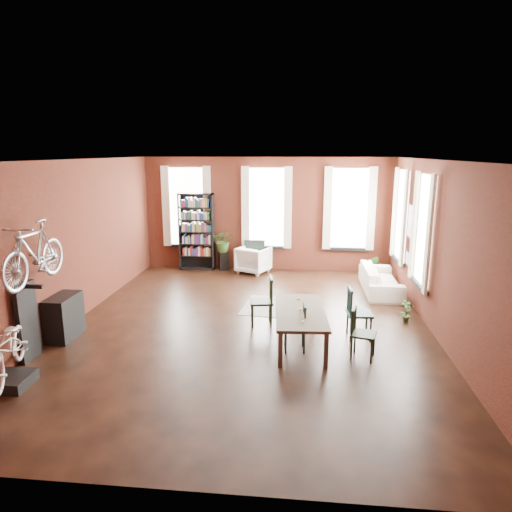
# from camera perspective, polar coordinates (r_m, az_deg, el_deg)

# --- Properties ---
(room) EXTENTS (9.00, 9.04, 3.22)m
(room) POSITION_cam_1_polar(r_m,az_deg,el_deg) (9.09, 1.00, 5.28)
(room) COLOR black
(room) RESTS_ON ground
(dining_table) EXTENTS (0.98, 1.93, 0.64)m
(dining_table) POSITION_cam_1_polar(r_m,az_deg,el_deg) (8.15, 5.52, -8.92)
(dining_table) COLOR #443929
(dining_table) RESTS_ON ground
(dining_chair_a) EXTENTS (0.41, 0.41, 0.82)m
(dining_chair_a) POSITION_cam_1_polar(r_m,az_deg,el_deg) (7.91, 4.86, -8.90)
(dining_chair_a) COLOR #193734
(dining_chair_a) RESTS_ON ground
(dining_chair_b) EXTENTS (0.51, 0.51, 0.96)m
(dining_chair_b) POSITION_cam_1_polar(r_m,az_deg,el_deg) (8.98, 0.67, -5.69)
(dining_chair_b) COLOR black
(dining_chair_b) RESTS_ON ground
(dining_chair_c) EXTENTS (0.48, 0.48, 0.85)m
(dining_chair_c) POSITION_cam_1_polar(r_m,az_deg,el_deg) (7.80, 13.29, -9.45)
(dining_chair_c) COLOR black
(dining_chair_c) RESTS_ON ground
(dining_chair_d) EXTENTS (0.47, 0.47, 0.95)m
(dining_chair_d) POSITION_cam_1_polar(r_m,az_deg,el_deg) (8.56, 12.81, -7.01)
(dining_chair_d) COLOR #1C3E3B
(dining_chair_d) RESTS_ON ground
(bookshelf) EXTENTS (1.00, 0.32, 2.20)m
(bookshelf) POSITION_cam_1_polar(r_m,az_deg,el_deg) (13.21, -7.42, 3.04)
(bookshelf) COLOR black
(bookshelf) RESTS_ON ground
(white_armchair) EXTENTS (1.03, 1.00, 0.82)m
(white_armchair) POSITION_cam_1_polar(r_m,az_deg,el_deg) (12.82, -0.33, -0.31)
(white_armchair) COLOR white
(white_armchair) RESTS_ON ground
(cream_sofa) EXTENTS (0.61, 2.08, 0.81)m
(cream_sofa) POSITION_cam_1_polar(r_m,az_deg,el_deg) (11.51, 15.36, -2.33)
(cream_sofa) COLOR beige
(cream_sofa) RESTS_ON ground
(striped_rug) EXTENTS (1.01, 1.46, 0.01)m
(striped_rug) POSITION_cam_1_polar(r_m,az_deg,el_deg) (10.17, 1.00, -6.24)
(striped_rug) COLOR black
(striped_rug) RESTS_ON ground
(bike_trainer) EXTENTS (0.59, 0.59, 0.16)m
(bike_trainer) POSITION_cam_1_polar(r_m,az_deg,el_deg) (7.77, -28.37, -13.59)
(bike_trainer) COLOR black
(bike_trainer) RESTS_ON ground
(bike_wall_rack) EXTENTS (0.16, 0.60, 1.30)m
(bike_wall_rack) POSITION_cam_1_polar(r_m,az_deg,el_deg) (8.36, -26.67, -7.34)
(bike_wall_rack) COLOR black
(bike_wall_rack) RESTS_ON ground
(console_table) EXTENTS (0.40, 0.80, 0.80)m
(console_table) POSITION_cam_1_polar(r_m,az_deg,el_deg) (9.10, -22.86, -7.02)
(console_table) COLOR black
(console_table) RESTS_ON ground
(plant_stand) EXTENTS (0.32, 0.32, 0.51)m
(plant_stand) POSITION_cam_1_polar(r_m,az_deg,el_deg) (13.22, -4.03, -0.60)
(plant_stand) COLOR black
(plant_stand) RESTS_ON ground
(plant_by_sofa) EXTENTS (0.46, 0.63, 0.25)m
(plant_by_sofa) POSITION_cam_1_polar(r_m,az_deg,el_deg) (12.88, 14.33, -1.95)
(plant_by_sofa) COLOR #285923
(plant_by_sofa) RESTS_ON ground
(plant_small) EXTENTS (0.45, 0.53, 0.17)m
(plant_small) POSITION_cam_1_polar(r_m,az_deg,el_deg) (9.69, 18.19, -7.42)
(plant_small) COLOR #326026
(plant_small) RESTS_ON ground
(bicycle_floor) EXTENTS (0.83, 1.01, 1.66)m
(bicycle_floor) POSITION_cam_1_polar(r_m,az_deg,el_deg) (7.41, -28.91, -7.29)
(bicycle_floor) COLOR silver
(bicycle_floor) RESTS_ON bike_trainer
(bicycle_hung) EXTENTS (0.47, 1.00, 1.66)m
(bicycle_hung) POSITION_cam_1_polar(r_m,az_deg,el_deg) (7.87, -26.22, 2.71)
(bicycle_hung) COLOR #A5A8AD
(bicycle_hung) RESTS_ON bike_wall_rack
(plant_on_stand) EXTENTS (0.83, 0.87, 0.53)m
(plant_on_stand) POSITION_cam_1_polar(r_m,az_deg,el_deg) (13.13, -4.11, 1.64)
(plant_on_stand) COLOR #315321
(plant_on_stand) RESTS_ON plant_stand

